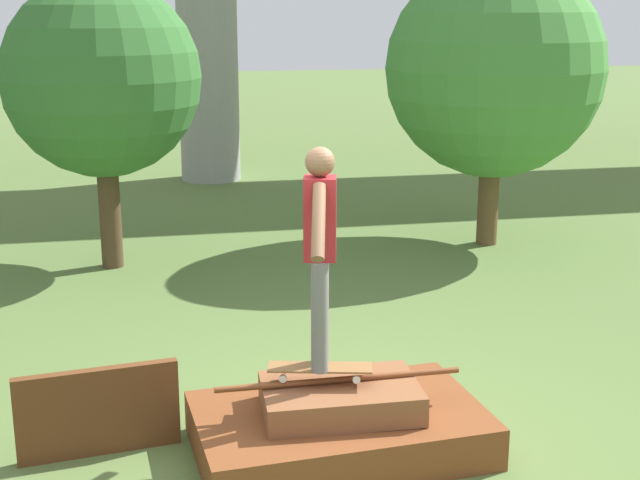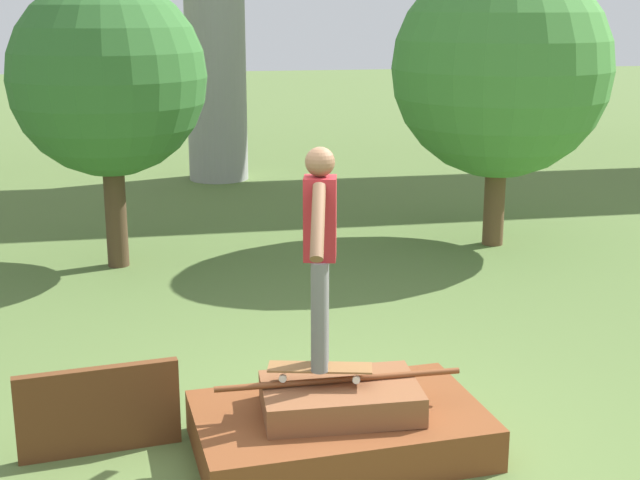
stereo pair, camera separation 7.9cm
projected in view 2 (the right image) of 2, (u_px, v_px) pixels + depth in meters
ground_plane at (339, 449)px, 6.51m from camera, size 80.00×80.00×0.00m
scrap_pile at (339, 424)px, 6.45m from camera, size 2.16×1.43×0.57m
scrap_plank_loose at (99, 410)px, 6.40m from camera, size 1.16×0.23×0.65m
skateboard at (320, 368)px, 6.33m from camera, size 0.77×0.36×0.09m
skater at (320, 244)px, 6.10m from camera, size 0.33×1.05×1.57m
tree_behind_left at (501, 69)px, 11.57m from camera, size 2.85×2.85×3.79m
tree_behind_right at (108, 78)px, 10.57m from camera, size 2.36×2.36×3.51m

